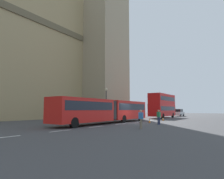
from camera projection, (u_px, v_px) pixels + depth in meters
ground_plane at (131, 123)px, 25.67m from camera, size 160.00×160.00×0.00m
lane_centre_marking at (110, 125)px, 21.70m from camera, size 25.20×0.16×0.01m
articulated_bus at (107, 109)px, 24.99m from camera, size 17.21×2.54×2.90m
double_decker_bus at (162, 105)px, 41.54m from camera, size 9.69×2.54×4.90m
sedan_lead at (179, 113)px, 51.25m from camera, size 4.40×1.86×1.85m
traffic_cone_west at (150, 121)px, 25.72m from camera, size 0.36×0.36×0.58m
traffic_cone_middle at (163, 119)px, 30.70m from camera, size 0.36×0.36×0.58m
street_lamp at (106, 101)px, 32.54m from camera, size 0.44×0.44×5.27m
pedestrian_near_cones at (141, 118)px, 18.13m from camera, size 0.36×0.43×1.69m
pedestrian_by_kerb at (159, 117)px, 22.68m from camera, size 0.37×0.46×1.69m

